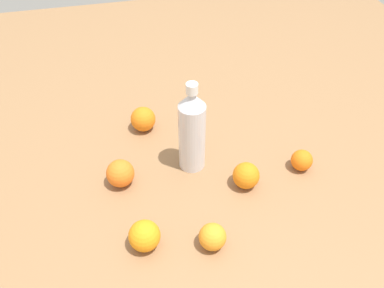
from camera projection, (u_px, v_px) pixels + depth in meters
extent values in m
plane|color=olive|center=(194.00, 156.00, 1.21)|extent=(2.40, 2.40, 0.00)
cylinder|color=silver|center=(192.00, 137.00, 1.11)|extent=(0.08, 0.08, 0.21)
cone|color=silver|center=(192.00, 100.00, 1.03)|extent=(0.08, 0.08, 0.04)
cylinder|color=white|center=(192.00, 89.00, 1.00)|extent=(0.03, 0.03, 0.03)
sphere|color=orange|center=(143.00, 119.00, 1.28)|extent=(0.08, 0.08, 0.08)
sphere|color=orange|center=(302.00, 160.00, 1.15)|extent=(0.06, 0.06, 0.06)
sphere|color=orange|center=(246.00, 176.00, 1.10)|extent=(0.07, 0.07, 0.07)
sphere|color=orange|center=(120.00, 173.00, 1.10)|extent=(0.08, 0.08, 0.08)
sphere|color=orange|center=(144.00, 236.00, 0.95)|extent=(0.08, 0.08, 0.08)
sphere|color=orange|center=(212.00, 237.00, 0.96)|extent=(0.07, 0.07, 0.07)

